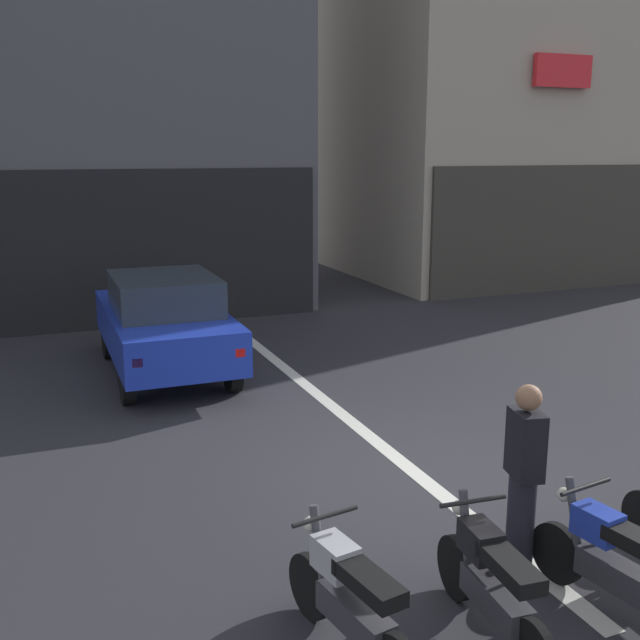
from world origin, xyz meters
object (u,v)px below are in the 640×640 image
motorcycle_silver_row_leftmost (350,600)px  motorcycle_black_row_left_mid (492,583)px  car_blue_crossing_near (164,321)px  motorcycle_blue_row_centre (615,563)px  person_by_motorcycles (524,477)px

motorcycle_silver_row_leftmost → motorcycle_black_row_left_mid: same height
car_blue_crossing_near → motorcycle_blue_row_centre: car_blue_crossing_near is taller
motorcycle_silver_row_leftmost → motorcycle_blue_row_centre: size_ratio=1.00×
motorcycle_blue_row_centre → person_by_motorcycles: 0.96m
motorcycle_black_row_left_mid → person_by_motorcycles: person_by_motorcycles is taller
car_blue_crossing_near → person_by_motorcycles: (1.77, -6.91, -0.03)m
car_blue_crossing_near → motorcycle_black_row_left_mid: bearing=-82.6°
car_blue_crossing_near → motorcycle_silver_row_leftmost: (-0.06, -7.43, -0.43)m
car_blue_crossing_near → motorcycle_blue_row_centre: size_ratio=2.48×
person_by_motorcycles → car_blue_crossing_near: bearing=104.4°
motorcycle_black_row_left_mid → person_by_motorcycles: 1.14m
motorcycle_silver_row_leftmost → motorcycle_black_row_left_mid: (1.05, -0.20, 0.00)m
person_by_motorcycles → motorcycle_black_row_left_mid: bearing=-137.7°
motorcycle_black_row_left_mid → motorcycle_blue_row_centre: bearing=-6.6°
motorcycle_black_row_left_mid → motorcycle_blue_row_centre: (1.04, -0.12, 0.00)m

